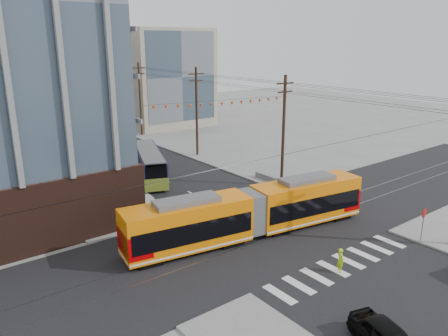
{
  "coord_description": "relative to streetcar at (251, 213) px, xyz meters",
  "views": [
    {
      "loc": [
        -21.71,
        -18.53,
        14.14
      ],
      "look_at": [
        -1.1,
        8.08,
        4.24
      ],
      "focal_mm": 35.0,
      "sensor_mm": 36.0,
      "label": 1
    }
  ],
  "objects": [
    {
      "name": "streetcar",
      "position": [
        0.0,
        0.0,
        0.0
      ],
      "size": [
        19.51,
        5.87,
        3.72
      ],
      "primitive_type": null,
      "rotation": [
        0.0,
        0.0,
        -0.17
      ],
      "color": "orange",
      "rests_on": "ground"
    },
    {
      "name": "jersey_barrier",
      "position": [
        10.03,
        8.64,
        -1.51
      ],
      "size": [
        0.85,
        3.55,
        0.71
      ],
      "primitive_type": "cube",
      "rotation": [
        0.0,
        0.0,
        0.02
      ],
      "color": "slate",
      "rests_on": "ground"
    },
    {
      "name": "bg_bldg_ne_far",
      "position": [
        19.73,
        63.99,
        5.14
      ],
      "size": [
        16.0,
        16.0,
        14.0
      ],
      "primitive_type": "cube",
      "color": "#8C99A5",
      "rests_on": "ground"
    },
    {
      "name": "utility_pole_far",
      "position": [
        10.23,
        51.99,
        3.64
      ],
      "size": [
        0.3,
        0.3,
        11.0
      ],
      "primitive_type": "cylinder",
      "color": "black",
      "rests_on": "ground"
    },
    {
      "name": "city_bus",
      "position": [
        0.97,
        17.49,
        -0.31
      ],
      "size": [
        6.19,
        11.08,
        3.11
      ],
      "primitive_type": null,
      "rotation": [
        0.0,
        0.0,
        -0.37
      ],
      "color": "#1F1C43",
      "rests_on": "ground"
    },
    {
      "name": "bg_bldg_ne_near",
      "position": [
        17.73,
        43.99,
        6.14
      ],
      "size": [
        14.0,
        14.0,
        16.0
      ],
      "primitive_type": "cube",
      "color": "gray",
      "rests_on": "ground"
    },
    {
      "name": "parked_car_silver",
      "position": [
        -4.31,
        9.81,
        -1.13
      ],
      "size": [
        1.92,
        4.57,
        1.47
      ],
      "primitive_type": "imported",
      "rotation": [
        0.0,
        0.0,
        3.23
      ],
      "color": "#A3A4A5",
      "rests_on": "ground"
    },
    {
      "name": "ground",
      "position": [
        1.73,
        -4.01,
        -1.86
      ],
      "size": [
        160.0,
        160.0,
        0.0
      ],
      "primitive_type": "plane",
      "color": "slate"
    },
    {
      "name": "parked_car_white",
      "position": [
        -3.35,
        13.75,
        -1.15
      ],
      "size": [
        3.64,
        5.31,
        1.43
      ],
      "primitive_type": "imported",
      "rotation": [
        0.0,
        0.0,
        2.77
      ],
      "color": "silver",
      "rests_on": "ground"
    },
    {
      "name": "stop_sign",
      "position": [
        9.02,
        -8.44,
        -0.61
      ],
      "size": [
        0.82,
        0.82,
        2.49
      ],
      "primitive_type": null,
      "rotation": [
        0.0,
        0.0,
        0.09
      ],
      "color": "#AD0D09",
      "rests_on": "ground"
    },
    {
      "name": "pedestrian",
      "position": [
        0.93,
        -7.51,
        -1.04
      ],
      "size": [
        0.6,
        0.71,
        1.64
      ],
      "primitive_type": "imported",
      "rotation": [
        0.0,
        0.0,
        1.16
      ],
      "color": "#B4E017",
      "rests_on": "ground"
    },
    {
      "name": "parked_car_grey",
      "position": [
        -4.26,
        20.51,
        -1.27
      ],
      "size": [
        2.85,
        4.61,
        1.19
      ],
      "primitive_type": "imported",
      "rotation": [
        0.0,
        0.0,
        2.93
      ],
      "color": "slate",
      "rests_on": "ground"
    }
  ]
}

